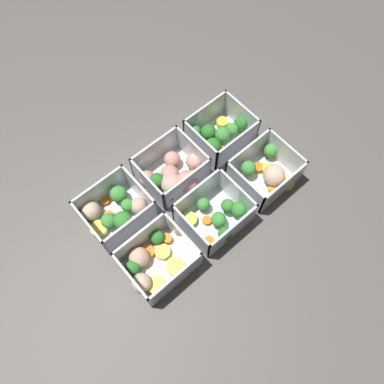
% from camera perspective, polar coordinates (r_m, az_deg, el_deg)
% --- Properties ---
extents(ground_plane, '(4.00, 4.00, 0.00)m').
position_cam_1_polar(ground_plane, '(0.85, 0.00, -0.78)').
color(ground_plane, '#56514C').
extents(container_near_left, '(0.15, 0.12, 0.08)m').
position_cam_1_polar(container_near_left, '(0.78, -6.04, -10.54)').
color(container_near_left, silver).
rests_on(container_near_left, ground_plane).
extents(container_near_center, '(0.13, 0.12, 0.08)m').
position_cam_1_polar(container_near_center, '(0.80, 3.74, -3.51)').
color(container_near_center, silver).
rests_on(container_near_center, ground_plane).
extents(container_near_right, '(0.14, 0.13, 0.08)m').
position_cam_1_polar(container_near_right, '(0.86, 11.28, 3.03)').
color(container_near_right, silver).
rests_on(container_near_right, ground_plane).
extents(container_far_left, '(0.14, 0.12, 0.08)m').
position_cam_1_polar(container_far_left, '(0.82, -11.64, -2.84)').
color(container_far_left, silver).
rests_on(container_far_left, ground_plane).
extents(container_far_center, '(0.15, 0.14, 0.08)m').
position_cam_1_polar(container_far_center, '(0.84, -2.88, 2.65)').
color(container_far_center, silver).
rests_on(container_far_center, ground_plane).
extents(container_far_right, '(0.14, 0.12, 0.08)m').
position_cam_1_polar(container_far_right, '(0.90, 4.16, 8.80)').
color(container_far_right, silver).
rests_on(container_far_right, ground_plane).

